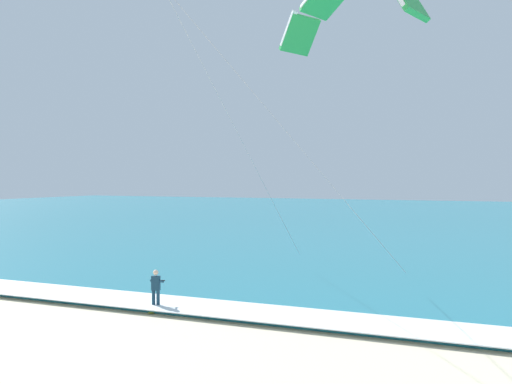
% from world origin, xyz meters
% --- Properties ---
extents(sea, '(200.00, 120.00, 0.20)m').
position_xyz_m(sea, '(0.00, 73.31, 0.10)').
color(sea, teal).
rests_on(sea, ground).
extents(surf_foam, '(200.00, 2.87, 0.04)m').
position_xyz_m(surf_foam, '(0.00, 14.31, 0.22)').
color(surf_foam, white).
rests_on(surf_foam, sea).
extents(surfboard, '(0.76, 1.46, 0.09)m').
position_xyz_m(surfboard, '(0.50, 13.79, 0.03)').
color(surfboard, yellow).
rests_on(surfboard, ground).
extents(kitesurfer, '(0.60, 0.60, 1.69)m').
position_xyz_m(kitesurfer, '(0.50, 13.81, 0.94)').
color(kitesurfer, '#143347').
rests_on(kitesurfer, ground).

